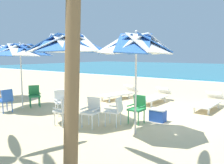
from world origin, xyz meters
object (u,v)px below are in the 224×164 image
at_px(plastic_chair_0, 138,107).
at_px(beach_umbrella_2, 20,51).
at_px(beach_umbrella_0, 136,45).
at_px(plastic_chair_6, 34,95).
at_px(sun_lounger_1, 155,96).
at_px(beach_umbrella_1, 67,44).
at_px(cooler_box, 158,115).
at_px(sun_lounger_0, 209,102).
at_px(plastic_chair_2, 61,101).
at_px(plastic_chair_3, 64,110).
at_px(sun_lounger_2, 119,93).
at_px(plastic_chair_1, 115,110).
at_px(plastic_chair_4, 92,110).
at_px(plastic_chair_5, 6,99).

relative_size(plastic_chair_0, beach_umbrella_2, 0.33).
relative_size(beach_umbrella_0, beach_umbrella_2, 1.05).
distance_m(beach_umbrella_2, plastic_chair_6, 1.84).
height_order(plastic_chair_0, sun_lounger_1, plastic_chair_0).
xyz_separation_m(beach_umbrella_1, cooler_box, (2.31, 1.66, -2.24)).
xyz_separation_m(sun_lounger_0, sun_lounger_1, (-2.22, -0.07, 0.00)).
bearing_deg(sun_lounger_0, plastic_chair_2, -135.79).
height_order(plastic_chair_3, plastic_chair_6, same).
relative_size(plastic_chair_2, cooler_box, 1.73).
height_order(sun_lounger_2, cooler_box, sun_lounger_2).
relative_size(plastic_chair_2, plastic_chair_3, 1.00).
height_order(beach_umbrella_0, sun_lounger_1, beach_umbrella_0).
bearing_deg(plastic_chair_1, cooler_box, 56.55).
bearing_deg(plastic_chair_1, plastic_chair_0, 61.04).
height_order(plastic_chair_4, cooler_box, plastic_chair_4).
distance_m(plastic_chair_4, sun_lounger_0, 4.89).
relative_size(plastic_chair_4, cooler_box, 1.73).
bearing_deg(plastic_chair_2, plastic_chair_0, 14.01).
distance_m(plastic_chair_0, beach_umbrella_1, 2.92).
bearing_deg(plastic_chair_2, plastic_chair_1, 0.16).
height_order(beach_umbrella_0, plastic_chair_1, beach_umbrella_0).
bearing_deg(sun_lounger_0, beach_umbrella_2, -145.40).
xyz_separation_m(beach_umbrella_1, sun_lounger_0, (3.17, 4.34, -2.16)).
distance_m(plastic_chair_0, plastic_chair_4, 1.45).
bearing_deg(plastic_chair_0, plastic_chair_3, -135.89).
relative_size(plastic_chair_2, plastic_chair_5, 1.00).
xyz_separation_m(beach_umbrella_0, plastic_chair_5, (-5.03, -0.78, -1.86)).
bearing_deg(sun_lounger_0, cooler_box, -107.83).
distance_m(plastic_chair_0, sun_lounger_2, 4.01).
relative_size(plastic_chair_4, sun_lounger_0, 0.40).
height_order(plastic_chair_1, plastic_chair_6, same).
height_order(plastic_chair_2, plastic_chair_5, same).
distance_m(beach_umbrella_0, sun_lounger_0, 4.71).
distance_m(plastic_chair_0, plastic_chair_5, 4.87).
distance_m(beach_umbrella_1, beach_umbrella_2, 2.85).
xyz_separation_m(beach_umbrella_2, sun_lounger_1, (3.79, 4.08, -1.99)).
bearing_deg(plastic_chair_6, plastic_chair_4, -10.42).
height_order(plastic_chair_2, plastic_chair_6, same).
bearing_deg(plastic_chair_1, beach_umbrella_1, -163.75).
height_order(plastic_chair_3, sun_lounger_1, plastic_chair_3).
xyz_separation_m(beach_umbrella_1, sun_lounger_1, (0.95, 4.28, -2.16)).
xyz_separation_m(sun_lounger_1, cooler_box, (1.36, -2.62, -0.08)).
bearing_deg(plastic_chair_4, sun_lounger_1, 90.48).
height_order(plastic_chair_0, plastic_chair_1, same).
bearing_deg(beach_umbrella_1, sun_lounger_1, 77.47).
bearing_deg(beach_umbrella_2, plastic_chair_5, -78.69).
relative_size(plastic_chair_2, plastic_chair_4, 1.00).
bearing_deg(beach_umbrella_1, plastic_chair_5, -167.59).
bearing_deg(beach_umbrella_1, plastic_chair_1, 16.25).
bearing_deg(plastic_chair_4, plastic_chair_6, 169.58).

